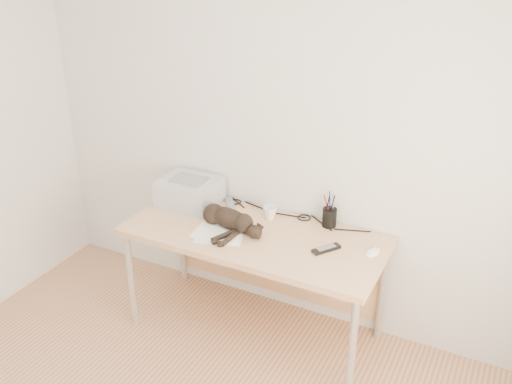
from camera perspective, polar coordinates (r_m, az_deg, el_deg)
The scene contains 11 objects.
wall_back at distance 3.55m, azimuth 2.48°, elevation 6.36°, with size 3.50×3.50×0.00m, color silver.
desk at distance 3.62m, azimuth 0.46°, elevation -5.34°, with size 1.60×0.70×0.74m.
printer at distance 3.83m, azimuth -6.66°, elevation 0.05°, with size 0.39×0.33×0.18m.
papers at distance 3.47m, azimuth -3.83°, elevation -4.27°, with size 0.35×0.28×0.01m.
cat at distance 3.52m, azimuth -2.93°, elevation -2.71°, with size 0.59×0.34×0.14m.
mug at distance 3.63m, azimuth 1.40°, elevation -2.10°, with size 0.09×0.09×0.09m, color white.
pen_cup at distance 3.56m, azimuth 7.36°, elevation -2.50°, with size 0.09×0.09×0.22m.
remote_grey at distance 3.81m, azimuth -2.62°, elevation -1.26°, with size 0.05×0.19×0.02m, color gray.
remote_black at distance 3.33m, azimuth 7.04°, elevation -5.68°, with size 0.05×0.18×0.02m, color black.
mouse at distance 3.34m, azimuth 11.60°, elevation -5.74°, with size 0.07×0.12×0.04m, color white.
cable_tangle at distance 3.73m, azimuth 2.00°, elevation -1.92°, with size 1.36×0.09×0.01m, color black, non-canonical shape.
Camera 1 is at (1.38, -1.30, 2.47)m, focal length 40.00 mm.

